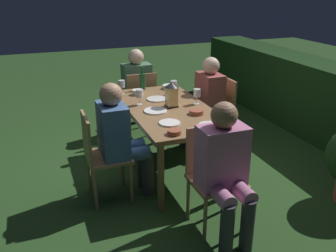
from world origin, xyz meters
name	(u,v)px	position (x,y,z in m)	size (l,w,h in m)	color
ground_plane	(168,167)	(0.00, 0.00, 0.00)	(16.00, 16.00, 0.00)	#26471E
dining_table	(168,112)	(0.00, 0.00, 0.67)	(1.67, 0.85, 0.72)	olive
chair_side_left_b	(100,153)	(0.38, -0.82, 0.49)	(0.42, 0.40, 0.87)	#9E7A51
person_in_blue	(120,135)	(0.38, -0.62, 0.64)	(0.38, 0.47, 1.15)	#426699
chair_side_right_a	(218,109)	(-0.38, 0.82, 0.49)	(0.42, 0.40, 0.87)	#9E7A51
person_in_rust	(205,99)	(-0.38, 0.62, 0.64)	(0.38, 0.47, 1.15)	#9E4C47
chair_head_far	(213,173)	(1.08, 0.00, 0.49)	(0.40, 0.42, 0.87)	#9E7A51
person_in_pink	(225,167)	(1.28, 0.00, 0.64)	(0.48, 0.38, 1.15)	#C675A3
chair_head_near	(140,100)	(-1.08, 0.00, 0.49)	(0.40, 0.42, 0.87)	#9E7A51
person_in_green	(136,86)	(-1.28, 0.00, 0.64)	(0.48, 0.38, 1.15)	#4C7A5B
lantern_centerpiece	(172,93)	(-0.01, 0.04, 0.87)	(0.15, 0.15, 0.27)	black
green_bottle_on_table	(142,81)	(-0.76, -0.05, 0.83)	(0.07, 0.07, 0.29)	#195128
wine_glass_a	(197,94)	(0.00, 0.34, 0.84)	(0.08, 0.08, 0.17)	silver
wine_glass_b	(139,94)	(-0.20, -0.26, 0.84)	(0.08, 0.08, 0.17)	silver
wine_glass_c	(122,85)	(-0.65, -0.34, 0.84)	(0.08, 0.08, 0.17)	silver
wine_glass_d	(174,85)	(-0.42, 0.23, 0.84)	(0.08, 0.08, 0.17)	silver
plate_a	(157,99)	(-0.30, -0.02, 0.73)	(0.23, 0.23, 0.01)	silver
plate_b	(155,111)	(0.08, -0.17, 0.73)	(0.24, 0.24, 0.01)	white
plate_c	(170,123)	(0.46, -0.16, 0.73)	(0.21, 0.21, 0.01)	white
plate_d	(210,125)	(0.66, 0.17, 0.73)	(0.21, 0.21, 0.01)	white
bowl_olives	(169,87)	(-0.68, 0.26, 0.75)	(0.16, 0.16, 0.05)	silver
bowl_bread	(138,92)	(-0.57, -0.17, 0.76)	(0.13, 0.13, 0.06)	silver
bowl_salad	(196,112)	(0.30, 0.20, 0.75)	(0.15, 0.15, 0.04)	#9E5138
bowl_dip	(174,132)	(0.72, -0.21, 0.75)	(0.13, 0.13, 0.04)	#9E5138
hedge_backdrop	(332,105)	(0.00, 2.27, 0.49)	(5.80, 0.61, 0.98)	#193816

